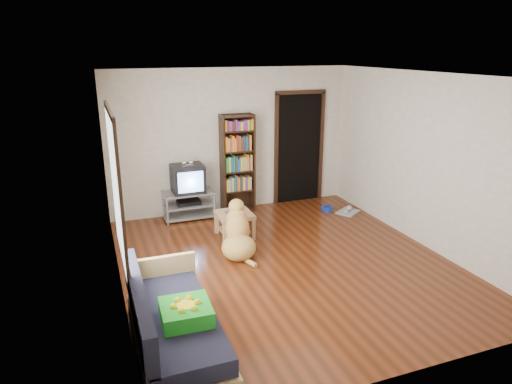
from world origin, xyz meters
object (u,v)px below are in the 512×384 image
object	(u,v)px
grey_rag	(348,212)
sofa	(172,328)
crt_tv	(187,178)
bookshelf	(237,158)
green_cushion	(186,312)
laptop	(235,213)
tv_stand	(189,204)
dog	(238,235)
dog_bowl	(327,208)
coffee_table	(235,220)

from	to	relation	value
grey_rag	sofa	size ratio (longest dim) A/B	0.22
crt_tv	bookshelf	distance (m)	0.99
green_cushion	laptop	world-z (taller)	green_cushion
green_cushion	crt_tv	world-z (taller)	crt_tv
grey_rag	tv_stand	xyz separation A→B (m)	(-2.82, 0.76, 0.25)
laptop	bookshelf	xyz separation A→B (m)	(0.44, 1.19, 0.59)
green_cushion	dog	distance (m)	2.41
dog_bowl	crt_tv	distance (m)	2.67
bookshelf	dog	size ratio (longest dim) A/B	1.81
green_cushion	laptop	xyz separation A→B (m)	(1.36, 2.68, -0.09)
dog_bowl	dog	size ratio (longest dim) A/B	0.22
tv_stand	coffee_table	bearing A→B (deg)	-64.42
laptop	crt_tv	distance (m)	1.27
dog_bowl	tv_stand	distance (m)	2.58
laptop	sofa	size ratio (longest dim) A/B	0.18
green_cushion	bookshelf	distance (m)	4.30
green_cushion	coffee_table	bearing A→B (deg)	65.76
green_cushion	grey_rag	size ratio (longest dim) A/B	1.19
laptop	coffee_table	world-z (taller)	laptop
dog	sofa	bearing A→B (deg)	-124.66
grey_rag	tv_stand	size ratio (longest dim) A/B	0.44
green_cushion	bookshelf	xyz separation A→B (m)	(1.80, 3.87, 0.50)
bookshelf	laptop	bearing A→B (deg)	-110.22
dog_bowl	grey_rag	distance (m)	0.39
tv_stand	green_cushion	bearing A→B (deg)	-102.67
bookshelf	crt_tv	bearing A→B (deg)	-175.68
grey_rag	dog	bearing A→B (deg)	-159.11
coffee_table	grey_rag	bearing A→B (deg)	7.53
tv_stand	sofa	xyz separation A→B (m)	(-0.97, -3.63, -0.01)
laptop	grey_rag	size ratio (longest dim) A/B	0.79
bookshelf	sofa	world-z (taller)	bookshelf
laptop	dog	size ratio (longest dim) A/B	0.32
dog_bowl	tv_stand	world-z (taller)	tv_stand
green_cushion	coffee_table	size ratio (longest dim) A/B	0.87
coffee_table	dog	size ratio (longest dim) A/B	0.55
grey_rag	coffee_table	distance (m)	2.34
bookshelf	sofa	distance (m)	4.26
green_cushion	sofa	world-z (taller)	sofa
grey_rag	dog_bowl	bearing A→B (deg)	140.19
crt_tv	coffee_table	world-z (taller)	crt_tv
grey_rag	green_cushion	bearing A→B (deg)	-140.56
green_cushion	dog	world-z (taller)	dog
green_cushion	bookshelf	bearing A→B (deg)	67.49
crt_tv	grey_rag	bearing A→B (deg)	-15.57
dog	crt_tv	bearing A→B (deg)	101.83
coffee_table	dog	bearing A→B (deg)	-103.35
bookshelf	dog	world-z (taller)	bookshelf
tv_stand	sofa	size ratio (longest dim) A/B	0.50
dog_bowl	bookshelf	bearing A→B (deg)	158.84
dog_bowl	sofa	size ratio (longest dim) A/B	0.12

